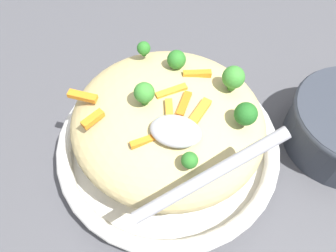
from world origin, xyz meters
The scene contains 18 objects.
ground_plane centered at (0.00, 0.00, 0.00)m, with size 2.40×2.40×0.00m, color #4C4C51.
serving_bowl centered at (0.00, 0.00, 0.02)m, with size 0.30×0.30×0.04m.
pasta_mound centered at (0.00, 0.00, 0.08)m, with size 0.24×0.23×0.09m, color #D1BA7A.
carrot_piece_0 centered at (0.10, 0.02, 0.12)m, with size 0.04×0.01×0.01m, color orange.
carrot_piece_1 centered at (-0.01, 0.02, 0.13)m, with size 0.03×0.01×0.01m, color orange.
carrot_piece_2 centered at (0.07, 0.04, 0.12)m, with size 0.03×0.01×0.01m, color orange.
carrot_piece_3 centered at (0.01, 0.06, 0.12)m, with size 0.03×0.01×0.01m, color orange.
carrot_piece_4 centered at (-0.04, 0.01, 0.13)m, with size 0.04×0.01×0.01m, color orange.
carrot_piece_5 centered at (-0.02, -0.05, 0.12)m, with size 0.03×0.01×0.01m, color orange.
carrot_piece_6 centered at (-0.02, 0.00, 0.13)m, with size 0.03×0.01×0.01m, color orange.
carrot_piece_7 centered at (0.00, -0.01, 0.13)m, with size 0.04×0.01×0.01m, color orange.
broccoli_floret_0 centered at (0.01, -0.06, 0.13)m, with size 0.02×0.02×0.03m.
broccoli_floret_1 centered at (-0.07, -0.05, 0.14)m, with size 0.03×0.03×0.03m.
broccoli_floret_2 centered at (-0.04, 0.07, 0.13)m, with size 0.02×0.02×0.02m.
broccoli_floret_3 centered at (-0.09, 0.00, 0.14)m, with size 0.03×0.03×0.03m.
broccoli_floret_4 centered at (0.02, 0.01, 0.14)m, with size 0.02×0.02×0.03m.
broccoli_floret_5 centered at (0.05, -0.07, 0.13)m, with size 0.02×0.02×0.02m.
serving_spoon centered at (-0.04, 0.06, 0.14)m, with size 0.14×0.13×0.07m.
Camera 1 is at (-0.07, 0.24, 0.44)m, focal length 37.40 mm.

